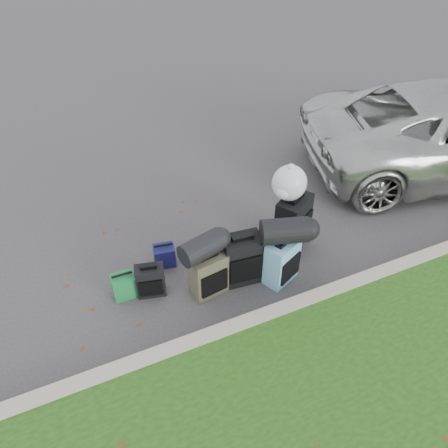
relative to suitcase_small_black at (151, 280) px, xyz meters
name	(u,v)px	position (x,y,z in m)	size (l,w,h in m)	color
ground	(237,263)	(1.18, 0.04, -0.21)	(120.00, 120.00, 0.00)	#383535
curb	(274,314)	(1.18, -0.96, -0.14)	(120.00, 0.18, 0.15)	#9E937F
suitcase_small_black	(151,280)	(0.00, 0.00, 0.00)	(0.34, 0.19, 0.43)	black
suitcase_large_black_left	(241,259)	(1.10, -0.23, 0.13)	(0.47, 0.28, 0.68)	black
suitcase_olive	(208,274)	(0.65, -0.25, 0.08)	(0.42, 0.26, 0.58)	#393526
suitcase_teal	(282,262)	(1.55, -0.44, 0.09)	(0.43, 0.25, 0.61)	#5587A4
suitcase_large_black_right	(293,222)	(2.02, 0.09, 0.17)	(0.51, 0.30, 0.76)	black
tote_green	(124,286)	(-0.31, 0.10, -0.06)	(0.27, 0.22, 0.31)	#197236
tote_navy	(164,256)	(0.30, 0.42, -0.07)	(0.27, 0.21, 0.29)	#171851
duffel_left	(202,248)	(0.60, -0.23, 0.51)	(0.28, 0.28, 0.52)	black
duffel_right	(285,231)	(1.57, -0.40, 0.55)	(0.31, 0.31, 0.56)	black
trash_bag	(289,183)	(1.94, 0.17, 0.77)	(0.45, 0.45, 0.45)	silver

